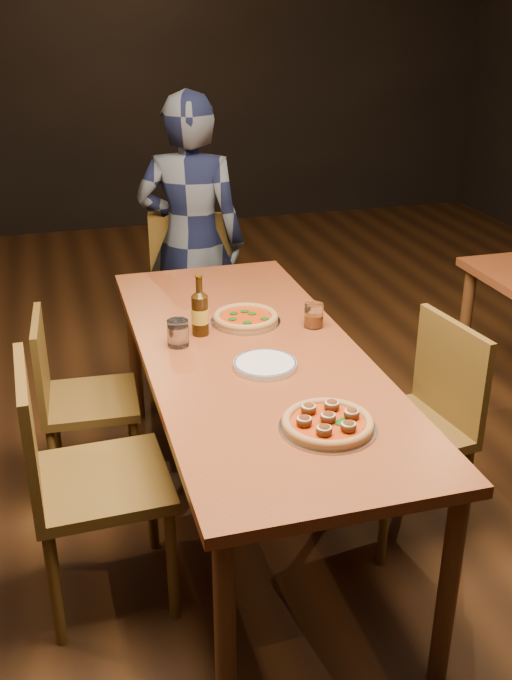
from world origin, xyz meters
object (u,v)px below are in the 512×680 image
object	(u,v)px
pizza_meatball	(328,422)
diner	(192,243)
chair_main_nw	(101,479)
amber_glass	(314,315)
chair_end	(189,304)
pizza_margherita	(246,318)
chair_main_sw	(90,399)
chair_main_e	(403,429)
plate_stack	(265,365)
table_main	(252,369)
water_glass	(178,333)
beer_bottle	(200,314)

from	to	relation	value
pizza_meatball	diner	bearing A→B (deg)	91.15
chair_main_nw	amber_glass	bearing A→B (deg)	-65.99
chair_end	pizza_margherita	bearing A→B (deg)	-70.48
chair_main_sw	pizza_meatball	size ratio (longest dim) A/B	2.75
chair_main_sw	chair_main_e	size ratio (longest dim) A/B	0.93
chair_main_nw	pizza_meatball	distance (m)	0.80
chair_end	diner	size ratio (longest dim) A/B	0.62
amber_glass	plate_stack	bearing A→B (deg)	-133.98
table_main	diner	world-z (taller)	diner
chair_main_e	diner	world-z (taller)	diner
plate_stack	amber_glass	world-z (taller)	amber_glass
table_main	plate_stack	world-z (taller)	plate_stack
water_glass	table_main	bearing A→B (deg)	-27.48
diner	chair_main_sw	bearing A→B (deg)	76.36
chair_main_sw	plate_stack	size ratio (longest dim) A/B	3.69
chair_main_sw	amber_glass	bearing A→B (deg)	-102.51
chair_main_nw	chair_main_e	world-z (taller)	chair_main_nw
chair_main_nw	diner	world-z (taller)	diner
diner	chair_end	bearing A→B (deg)	88.60
beer_bottle	amber_glass	world-z (taller)	beer_bottle
beer_bottle	table_main	bearing A→B (deg)	-54.25
chair_main_sw	plate_stack	xyz separation A→B (m)	(0.60, -0.56, 0.34)
chair_end	water_glass	xyz separation A→B (m)	(-0.25, -1.09, 0.32)
pizza_margherita	water_glass	size ratio (longest dim) A/B	2.80
pizza_meatball	pizza_margherita	bearing A→B (deg)	91.61
chair_main_nw	water_glass	world-z (taller)	chair_main_nw
chair_main_nw	chair_main_sw	bearing A→B (deg)	-3.05
chair_main_e	beer_bottle	bearing A→B (deg)	-128.70
chair_main_sw	pizza_margherita	world-z (taller)	chair_main_sw
chair_main_nw	chair_end	xyz separation A→B (m)	(0.60, 1.50, -0.00)
plate_stack	chair_main_nw	bearing A→B (deg)	-167.44
pizza_margherita	diner	size ratio (longest dim) A/B	0.18
chair_end	plate_stack	xyz separation A→B (m)	(0.01, -1.36, 0.28)
pizza_margherita	chair_main_sw	bearing A→B (deg)	168.14
chair_main_nw	pizza_margherita	size ratio (longest dim) A/B	3.37
table_main	chair_main_nw	bearing A→B (deg)	-155.46
chair_main_nw	amber_glass	distance (m)	1.06
pizza_meatball	diner	size ratio (longest dim) A/B	0.19
chair_main_nw	diner	xyz separation A→B (m)	(0.64, 1.60, 0.30)
beer_bottle	diner	bearing A→B (deg)	80.41
chair_main_nw	chair_main_sw	size ratio (longest dim) A/B	1.15
table_main	chair_main_e	size ratio (longest dim) A/B	2.23
chair_main_e	chair_end	distance (m)	1.53
plate_stack	amber_glass	bearing A→B (deg)	46.02
chair_main_nw	pizza_margherita	xyz separation A→B (m)	(0.66, 0.56, 0.29)
pizza_margherita	diner	xyz separation A→B (m)	(-0.01, 1.04, 0.01)
chair_main_e	water_glass	world-z (taller)	chair_main_e
table_main	pizza_margherita	distance (m)	0.30
amber_glass	chair_main_sw	bearing A→B (deg)	164.11
pizza_margherita	water_glass	xyz separation A→B (m)	(-0.30, -0.15, 0.03)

